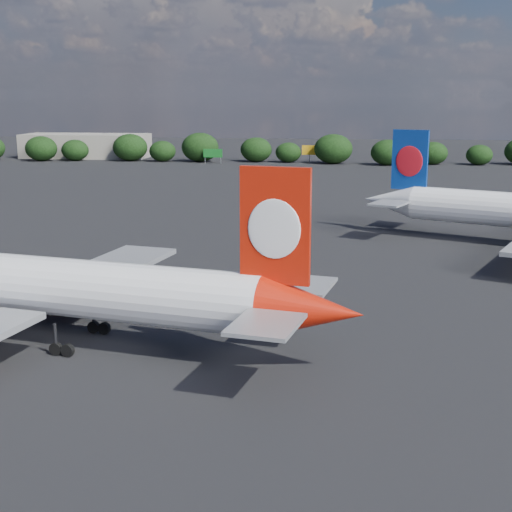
# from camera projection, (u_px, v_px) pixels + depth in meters

# --- Properties ---
(ground) EXTENTS (500.00, 500.00, 0.00)m
(ground) POSITION_uv_depth(u_px,v_px,m) (191.00, 235.00, 108.72)
(ground) COLOR black
(ground) RESTS_ON ground
(qantas_airliner) EXTENTS (48.18, 46.03, 15.77)m
(qantas_airliner) POSITION_uv_depth(u_px,v_px,m) (70.00, 290.00, 60.47)
(qantas_airliner) COLOR white
(qantas_airliner) RESTS_ON ground
(terminal_building) EXTENTS (42.00, 16.00, 8.00)m
(terminal_building) POSITION_uv_depth(u_px,v_px,m) (86.00, 146.00, 243.42)
(terminal_building) COLOR gray
(terminal_building) RESTS_ON ground
(highway_sign) EXTENTS (6.00, 0.30, 4.50)m
(highway_sign) POSITION_uv_depth(u_px,v_px,m) (213.00, 153.00, 222.47)
(highway_sign) COLOR #13611E
(highway_sign) RESTS_ON ground
(billboard_yellow) EXTENTS (5.00, 0.30, 5.50)m
(billboard_yellow) POSITION_uv_depth(u_px,v_px,m) (310.00, 150.00, 224.51)
(billboard_yellow) COLOR #F3AC15
(billboard_yellow) RESTS_ON ground
(horizon_treeline) EXTENTS (206.44, 15.31, 9.24)m
(horizon_treeline) POSITION_uv_depth(u_px,v_px,m) (275.00, 150.00, 224.30)
(horizon_treeline) COLOR black
(horizon_treeline) RESTS_ON ground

